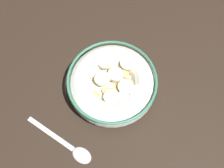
# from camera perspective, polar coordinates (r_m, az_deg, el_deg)

# --- Properties ---
(ground_plane) EXTENTS (1.23, 1.23, 0.02)m
(ground_plane) POSITION_cam_1_polar(r_m,az_deg,el_deg) (0.58, 0.00, -1.55)
(ground_plane) COLOR black
(cereal_bowl) EXTENTS (0.20, 0.20, 0.06)m
(cereal_bowl) POSITION_cam_1_polar(r_m,az_deg,el_deg) (0.54, 0.01, 0.04)
(cereal_bowl) COLOR beige
(cereal_bowl) RESTS_ON ground_plane
(spoon) EXTENTS (0.17, 0.03, 0.01)m
(spoon) POSITION_cam_1_polar(r_m,az_deg,el_deg) (0.53, -9.51, -14.98)
(spoon) COLOR #B7B7BC
(spoon) RESTS_ON ground_plane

